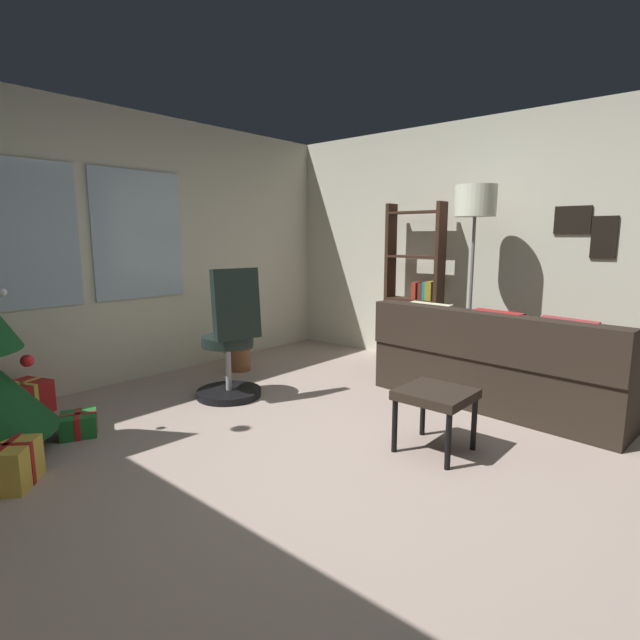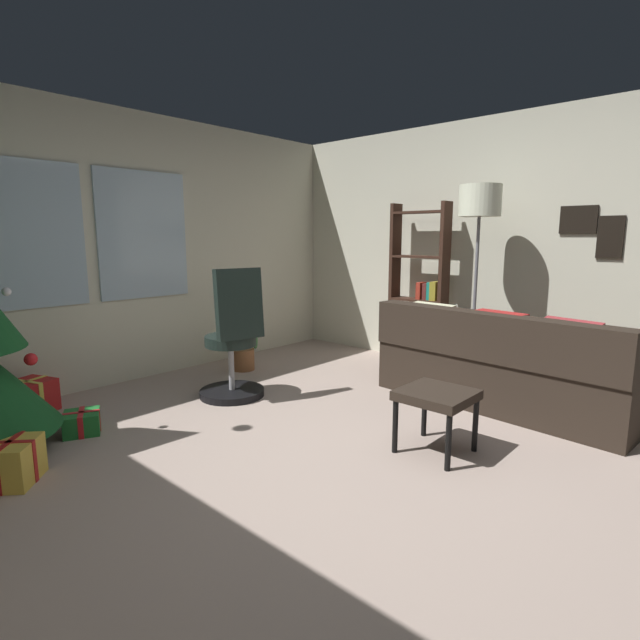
{
  "view_description": "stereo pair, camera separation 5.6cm",
  "coord_description": "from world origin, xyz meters",
  "px_view_note": "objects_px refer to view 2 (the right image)",
  "views": [
    {
      "loc": [
        -2.3,
        -1.64,
        1.38
      ],
      "look_at": [
        -0.12,
        0.25,
        0.89
      ],
      "focal_mm": 27.42,
      "sensor_mm": 36.0,
      "label": 1
    },
    {
      "loc": [
        -2.26,
        -1.68,
        1.38
      ],
      "look_at": [
        -0.12,
        0.25,
        0.89
      ],
      "focal_mm": 27.42,
      "sensor_mm": 36.0,
      "label": 2
    }
  ],
  "objects_px": {
    "footstool": "(436,399)",
    "potted_plant": "(241,344)",
    "gift_box_gold": "(11,462)",
    "couch": "(530,369)",
    "gift_box_green": "(82,423)",
    "bookshelf": "(419,295)",
    "gift_box_red": "(28,397)",
    "office_chair": "(234,347)",
    "floor_lamp": "(479,215)"
  },
  "relations": [
    {
      "from": "footstool",
      "to": "floor_lamp",
      "type": "xyz_separation_m",
      "value": [
        1.59,
        0.5,
        1.23
      ]
    },
    {
      "from": "office_chair",
      "to": "floor_lamp",
      "type": "height_order",
      "value": "floor_lamp"
    },
    {
      "from": "couch",
      "to": "gift_box_gold",
      "type": "relative_size",
      "value": 5.51
    },
    {
      "from": "office_chair",
      "to": "bookshelf",
      "type": "xyz_separation_m",
      "value": [
        2.05,
        -0.58,
        0.32
      ]
    },
    {
      "from": "floor_lamp",
      "to": "footstool",
      "type": "bearing_deg",
      "value": -162.49
    },
    {
      "from": "floor_lamp",
      "to": "gift_box_green",
      "type": "bearing_deg",
      "value": 153.25
    },
    {
      "from": "gift_box_green",
      "to": "bookshelf",
      "type": "relative_size",
      "value": 0.18
    },
    {
      "from": "couch",
      "to": "office_chair",
      "type": "distance_m",
      "value": 2.51
    },
    {
      "from": "gift_box_red",
      "to": "gift_box_green",
      "type": "height_order",
      "value": "gift_box_red"
    },
    {
      "from": "footstool",
      "to": "gift_box_gold",
      "type": "relative_size",
      "value": 1.1
    },
    {
      "from": "gift_box_green",
      "to": "office_chair",
      "type": "bearing_deg",
      "value": -9.07
    },
    {
      "from": "gift_box_green",
      "to": "bookshelf",
      "type": "height_order",
      "value": "bookshelf"
    },
    {
      "from": "office_chair",
      "to": "gift_box_gold",
      "type": "bearing_deg",
      "value": -172.18
    },
    {
      "from": "gift_box_red",
      "to": "potted_plant",
      "type": "distance_m",
      "value": 1.95
    },
    {
      "from": "gift_box_red",
      "to": "floor_lamp",
      "type": "distance_m",
      "value": 4.11
    },
    {
      "from": "footstool",
      "to": "gift_box_gold",
      "type": "xyz_separation_m",
      "value": [
        -1.98,
        1.58,
        -0.23
      ]
    },
    {
      "from": "couch",
      "to": "bookshelf",
      "type": "height_order",
      "value": "bookshelf"
    },
    {
      "from": "gift_box_green",
      "to": "couch",
      "type": "bearing_deg",
      "value": -37.16
    },
    {
      "from": "potted_plant",
      "to": "floor_lamp",
      "type": "bearing_deg",
      "value": -58.93
    },
    {
      "from": "gift_box_gold",
      "to": "potted_plant",
      "type": "distance_m",
      "value": 2.55
    },
    {
      "from": "couch",
      "to": "gift_box_green",
      "type": "height_order",
      "value": "couch"
    },
    {
      "from": "gift_box_green",
      "to": "bookshelf",
      "type": "bearing_deg",
      "value": -13.3
    },
    {
      "from": "footstool",
      "to": "potted_plant",
      "type": "height_order",
      "value": "potted_plant"
    },
    {
      "from": "bookshelf",
      "to": "gift_box_red",
      "type": "bearing_deg",
      "value": 156.18
    },
    {
      "from": "gift_box_gold",
      "to": "bookshelf",
      "type": "xyz_separation_m",
      "value": [
        3.83,
        -0.33,
        0.65
      ]
    },
    {
      "from": "gift_box_gold",
      "to": "office_chair",
      "type": "relative_size",
      "value": 0.35
    },
    {
      "from": "couch",
      "to": "gift_box_gold",
      "type": "height_order",
      "value": "couch"
    },
    {
      "from": "couch",
      "to": "gift_box_red",
      "type": "bearing_deg",
      "value": 135.72
    },
    {
      "from": "footstool",
      "to": "potted_plant",
      "type": "relative_size",
      "value": 0.67
    },
    {
      "from": "footstool",
      "to": "bookshelf",
      "type": "bearing_deg",
      "value": 33.95
    },
    {
      "from": "couch",
      "to": "footstool",
      "type": "height_order",
      "value": "couch"
    },
    {
      "from": "gift_box_green",
      "to": "office_chair",
      "type": "xyz_separation_m",
      "value": [
        1.22,
        -0.19,
        0.37
      ]
    },
    {
      "from": "footstool",
      "to": "gift_box_green",
      "type": "distance_m",
      "value": 2.48
    },
    {
      "from": "footstool",
      "to": "bookshelf",
      "type": "height_order",
      "value": "bookshelf"
    },
    {
      "from": "footstool",
      "to": "potted_plant",
      "type": "bearing_deg",
      "value": 80.86
    },
    {
      "from": "couch",
      "to": "bookshelf",
      "type": "relative_size",
      "value": 1.25
    },
    {
      "from": "bookshelf",
      "to": "floor_lamp",
      "type": "bearing_deg",
      "value": -109.13
    },
    {
      "from": "gift_box_red",
      "to": "floor_lamp",
      "type": "relative_size",
      "value": 0.23
    },
    {
      "from": "gift_box_green",
      "to": "floor_lamp",
      "type": "relative_size",
      "value": 0.17
    },
    {
      "from": "footstool",
      "to": "gift_box_gold",
      "type": "distance_m",
      "value": 2.54
    },
    {
      "from": "office_chair",
      "to": "footstool",
      "type": "bearing_deg",
      "value": -83.82
    },
    {
      "from": "couch",
      "to": "gift_box_red",
      "type": "relative_size",
      "value": 5.13
    },
    {
      "from": "gift_box_gold",
      "to": "bookshelf",
      "type": "relative_size",
      "value": 0.23
    },
    {
      "from": "couch",
      "to": "footstool",
      "type": "distance_m",
      "value": 1.4
    },
    {
      "from": "couch",
      "to": "office_chair",
      "type": "bearing_deg",
      "value": 129.43
    },
    {
      "from": "gift_box_red",
      "to": "gift_box_gold",
      "type": "height_order",
      "value": "gift_box_red"
    },
    {
      "from": "potted_plant",
      "to": "gift_box_gold",
      "type": "bearing_deg",
      "value": -159.18
    },
    {
      "from": "footstool",
      "to": "couch",
      "type": "bearing_deg",
      "value": -4.39
    },
    {
      "from": "gift_box_gold",
      "to": "office_chair",
      "type": "xyz_separation_m",
      "value": [
        1.78,
        0.24,
        0.33
      ]
    },
    {
      "from": "floor_lamp",
      "to": "potted_plant",
      "type": "xyz_separation_m",
      "value": [
        -1.19,
        1.98,
        -1.3
      ]
    }
  ]
}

